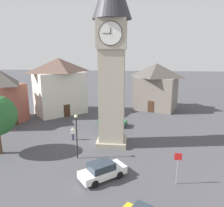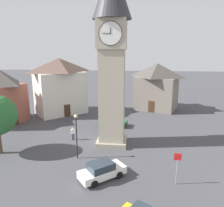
% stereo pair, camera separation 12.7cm
% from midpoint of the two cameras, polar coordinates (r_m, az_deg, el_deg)
% --- Properties ---
extents(ground_plane, '(200.00, 200.00, 0.00)m').
position_cam_midpoint_polar(ground_plane, '(26.68, 0.14, -10.42)').
color(ground_plane, '#424247').
extents(clock_tower, '(4.21, 4.21, 20.11)m').
position_cam_midpoint_polar(clock_tower, '(24.39, 0.15, 15.66)').
color(clock_tower, gray).
rests_on(clock_tower, ground).
extents(car_silver_kerb, '(4.27, 3.90, 1.53)m').
position_cam_midpoint_polar(car_silver_kerb, '(19.77, -2.46, -17.13)').
color(car_silver_kerb, white).
rests_on(car_silver_kerb, ground).
extents(car_red_corner, '(4.40, 2.57, 1.53)m').
position_cam_midpoint_polar(car_red_corner, '(32.38, 0.23, -4.58)').
color(car_red_corner, '#236B38').
rests_on(car_red_corner, ground).
extents(pedestrian, '(0.48, 0.38, 1.69)m').
position_cam_midpoint_polar(pedestrian, '(27.73, -10.08, -7.43)').
color(pedestrian, '#2D3351').
rests_on(pedestrian, ground).
extents(building_shop_left, '(9.23, 8.27, 8.65)m').
position_cam_midpoint_polar(building_shop_left, '(42.00, 11.67, 4.49)').
color(building_shop_left, slate).
rests_on(building_shop_left, ground).
extents(building_terrace_right, '(10.02, 9.70, 9.70)m').
position_cam_midpoint_polar(building_terrace_right, '(39.12, -13.35, 4.53)').
color(building_terrace_right, silver).
rests_on(building_terrace_right, ground).
extents(lamp_post, '(0.36, 0.36, 4.73)m').
position_cam_midpoint_polar(lamp_post, '(22.33, -9.18, -6.67)').
color(lamp_post, black).
rests_on(lamp_post, ground).
extents(road_sign, '(0.60, 0.07, 2.80)m').
position_cam_midpoint_polar(road_sign, '(19.23, 16.93, -14.82)').
color(road_sign, gray).
rests_on(road_sign, ground).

